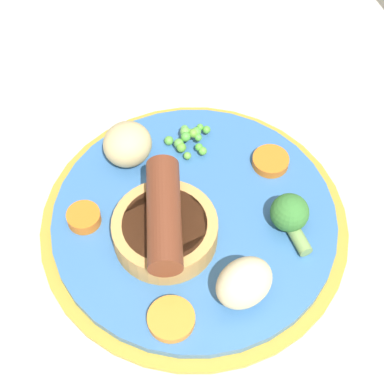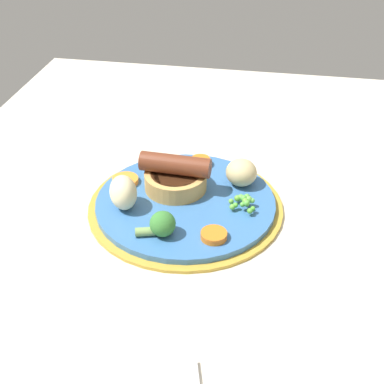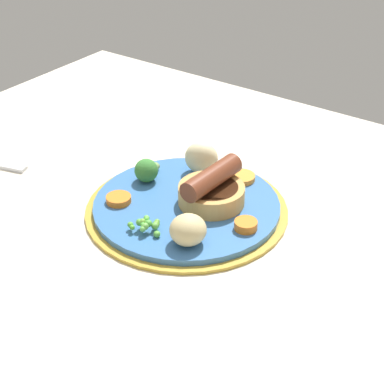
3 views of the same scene
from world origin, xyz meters
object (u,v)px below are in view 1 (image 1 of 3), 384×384
Objects in this scene: potato_chunk_0 at (127,144)px; carrot_slice_1 at (84,217)px; sausage_pudding at (165,226)px; pea_pile at (189,138)px; broccoli_floret_near at (290,215)px; carrot_slice_0 at (271,161)px; dinner_plate at (190,222)px; carrot_slice_2 at (171,319)px; potato_chunk_1 at (244,283)px.

potato_chunk_0 reaches higher than carrot_slice_1.
pea_pile is at bearing -13.75° from sausage_pudding.
broccoli_floret_near is at bearing 128.42° from pea_pile.
pea_pile is 6.19cm from potato_chunk_0.
carrot_slice_1 is (17.99, 4.78, 0.13)cm from carrot_slice_0.
carrot_slice_2 reaches higher than dinner_plate.
potato_chunk_0 is (6.02, 1.03, 1.02)cm from pea_pile.
sausage_pudding is at bearing 73.43° from pea_pile.
potato_chunk_0 is at bearing -9.09° from carrot_slice_0.
carrot_slice_2 is at bearing 14.94° from potato_chunk_1.
sausage_pudding reaches higher than broccoli_floret_near.
sausage_pudding is 11.10cm from pea_pile.
dinner_plate is 8.08× the size of carrot_slice_0.
sausage_pudding is at bearing -90.84° from carrot_slice_2.
potato_chunk_0 reaches higher than dinner_plate.
dinner_plate is at bearing 176.74° from carrot_slice_1.
sausage_pudding reaches higher than dinner_plate.
dinner_plate is 4.35cm from sausage_pudding.
potato_chunk_0 is 1.20× the size of carrot_slice_2.
broccoli_floret_near is 8.46cm from potato_chunk_1.
carrot_slice_0 is (-10.75, -7.38, -1.69)cm from sausage_pudding.
potato_chunk_0 is at bearing 19.52° from sausage_pudding.
pea_pile is (-3.15, -10.58, -1.13)cm from sausage_pudding.
carrot_slice_0 is at bearing 157.13° from pea_pile.
sausage_pudding is at bearing -45.93° from potato_chunk_1.
sausage_pudding reaches higher than carrot_slice_0.
potato_chunk_1 reaches higher than potato_chunk_0.
sausage_pudding is 13.15cm from carrot_slice_0.
carrot_slice_0 is (-8.33, -5.33, 1.29)cm from dinner_plate.
potato_chunk_0 is 1.55× the size of carrot_slice_1.
potato_chunk_0 is 18.17cm from potato_chunk_1.
carrot_slice_0 is (0.49, -7.00, -1.20)cm from broccoli_floret_near.
broccoli_floret_near is 1.10× the size of potato_chunk_1.
potato_chunk_1 is 1.25× the size of carrot_slice_2.
carrot_slice_2 is at bearing 110.43° from broccoli_floret_near.
dinner_plate is at bearing -66.35° from potato_chunk_1.
carrot_slice_2 is at bearing 75.70° from dinner_plate.
dinner_plate is 9.62cm from potato_chunk_0.
dinner_plate is at bearing 32.60° from carrot_slice_0.
potato_chunk_1 is 1.62× the size of carrot_slice_1.
pea_pile is 17.16cm from potato_chunk_1.
broccoli_floret_near reaches higher than carrot_slice_1.
dinner_plate is 9.97cm from carrot_slice_0.
potato_chunk_1 is at bearing 113.65° from dinner_plate.
potato_chunk_0 reaches higher than broccoli_floret_near.
sausage_pudding is 2.26× the size of pea_pile.
potato_chunk_1 reaches higher than pea_pile.
potato_chunk_1 is (5.19, 6.64, 0.83)cm from broccoli_floret_near.
broccoli_floret_near is at bearing 173.14° from carrot_slice_1.
pea_pile is 8.27cm from carrot_slice_0.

